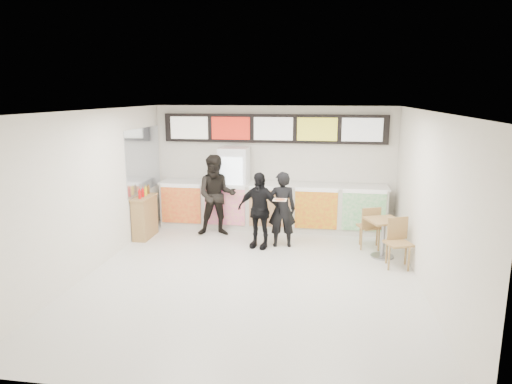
% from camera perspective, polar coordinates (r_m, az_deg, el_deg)
% --- Properties ---
extents(floor, '(7.00, 7.00, 0.00)m').
position_cam_1_polar(floor, '(8.52, -0.61, -10.48)').
color(floor, beige).
rests_on(floor, ground).
extents(ceiling, '(7.00, 7.00, 0.00)m').
position_cam_1_polar(ceiling, '(7.87, -0.66, 10.13)').
color(ceiling, white).
rests_on(ceiling, wall_back).
extents(wall_back, '(6.00, 0.00, 6.00)m').
position_cam_1_polar(wall_back, '(11.47, 2.22, 3.22)').
color(wall_back, silver).
rests_on(wall_back, floor).
extents(wall_left, '(0.00, 7.00, 7.00)m').
position_cam_1_polar(wall_left, '(9.04, -19.75, 0.08)').
color(wall_left, silver).
rests_on(wall_left, floor).
extents(wall_right, '(0.00, 7.00, 7.00)m').
position_cam_1_polar(wall_right, '(8.14, 20.69, -1.26)').
color(wall_right, silver).
rests_on(wall_right, floor).
extents(service_counter, '(5.56, 0.77, 1.14)m').
position_cam_1_polar(service_counter, '(11.25, 1.94, -1.77)').
color(service_counter, silver).
rests_on(service_counter, floor).
extents(menu_board, '(5.50, 0.14, 0.70)m').
position_cam_1_polar(menu_board, '(11.27, 2.21, 7.93)').
color(menu_board, black).
rests_on(menu_board, wall_back).
extents(drinks_fridge, '(0.70, 0.67, 2.00)m').
position_cam_1_polar(drinks_fridge, '(11.32, -2.73, 0.54)').
color(drinks_fridge, white).
rests_on(drinks_fridge, floor).
extents(mirror_panel, '(0.01, 2.00, 1.50)m').
position_cam_1_polar(mirror_panel, '(11.17, -13.86, 3.93)').
color(mirror_panel, '#B2B7BF').
rests_on(mirror_panel, wall_left).
extents(customer_main, '(0.67, 0.50, 1.66)m').
position_cam_1_polar(customer_main, '(9.89, 3.25, -2.18)').
color(customer_main, black).
rests_on(customer_main, floor).
extents(customer_left, '(1.05, 0.89, 1.91)m').
position_cam_1_polar(customer_left, '(10.70, -4.96, -0.44)').
color(customer_left, black).
rests_on(customer_left, floor).
extents(customer_mid, '(1.04, 0.62, 1.66)m').
position_cam_1_polar(customer_mid, '(9.82, 0.36, -2.29)').
color(customer_mid, black).
rests_on(customer_mid, floor).
extents(pizza_slice, '(0.36, 0.36, 0.02)m').
position_cam_1_polar(pizza_slice, '(9.38, 3.01, -0.93)').
color(pizza_slice, beige).
rests_on(pizza_slice, customer_main).
extents(cafe_table, '(1.02, 1.67, 0.95)m').
position_cam_1_polar(cafe_table, '(9.65, 15.64, -4.72)').
color(cafe_table, '#9D7C48').
rests_on(cafe_table, floor).
extents(condiment_ledge, '(0.35, 0.87, 1.16)m').
position_cam_1_polar(condiment_ledge, '(10.89, -13.72, -2.99)').
color(condiment_ledge, '#9D7C48').
rests_on(condiment_ledge, floor).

